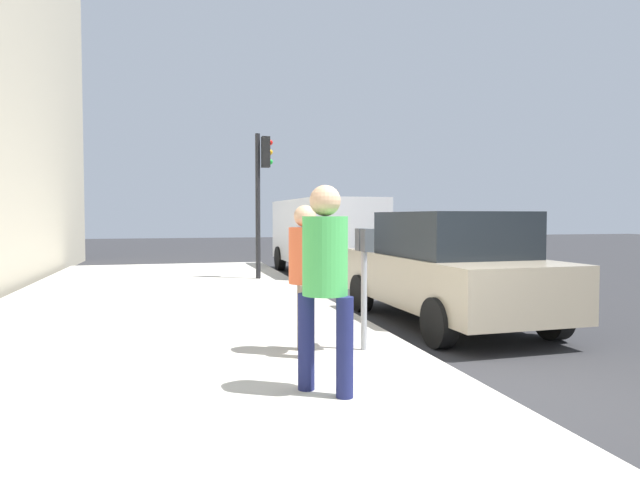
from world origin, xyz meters
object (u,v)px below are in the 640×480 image
object	(u,v)px
parked_sedan_near	(447,268)
pedestrian_bystander	(325,270)
parked_van_far	(324,232)
pedestrian_at_meter	(305,268)
parking_meter	(364,263)
traffic_signal	(262,181)

from	to	relation	value
parked_sedan_near	pedestrian_bystander	bearing A→B (deg)	138.61
parked_sedan_near	parked_van_far	bearing A→B (deg)	0.01
pedestrian_at_meter	parked_van_far	bearing A→B (deg)	81.54
pedestrian_at_meter	pedestrian_bystander	xyz separation A→B (m)	(-1.41, 0.14, 0.11)
parking_meter	parked_sedan_near	size ratio (longest dim) A/B	0.32
parked_van_far	traffic_signal	bearing A→B (deg)	128.87
parked_sedan_near	parked_van_far	xyz separation A→B (m)	(7.47, 0.00, 0.36)
parking_meter	pedestrian_bystander	xyz separation A→B (m)	(-1.41, 0.84, 0.07)
traffic_signal	parking_meter	bearing A→B (deg)	-179.60
parking_meter	traffic_signal	size ratio (longest dim) A/B	0.39
parked_sedan_near	traffic_signal	size ratio (longest dim) A/B	1.24
pedestrian_at_meter	parked_van_far	xyz separation A→B (m)	(9.29, -2.70, 0.13)
pedestrian_bystander	parking_meter	bearing A→B (deg)	16.05
parked_sedan_near	parked_van_far	size ratio (longest dim) A/B	0.85
pedestrian_bystander	parked_sedan_near	world-z (taller)	pedestrian_bystander
pedestrian_at_meter	parked_van_far	distance (m)	9.68
pedestrian_at_meter	pedestrian_bystander	distance (m)	1.42
pedestrian_bystander	parked_sedan_near	xyz separation A→B (m)	(3.23, -2.84, -0.34)
pedestrian_at_meter	traffic_signal	bearing A→B (deg)	92.89
parked_van_far	traffic_signal	xyz separation A→B (m)	(-1.65, 2.05, 1.32)
pedestrian_at_meter	traffic_signal	size ratio (longest dim) A/B	0.47
parking_meter	traffic_signal	distance (m)	7.77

